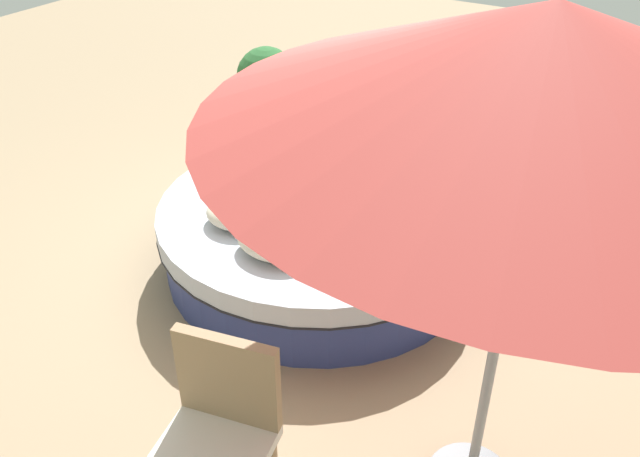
{
  "coord_description": "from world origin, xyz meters",
  "views": [
    {
      "loc": [
        2.18,
        -3.63,
        3.04
      ],
      "look_at": [
        0.0,
        0.0,
        0.31
      ],
      "focal_mm": 37.73,
      "sensor_mm": 36.0,
      "label": 1
    }
  ],
  "objects_px": {
    "throw_pillow_2": "(346,245)",
    "side_table": "(541,187)",
    "round_bed": "(320,234)",
    "patio_chair": "(219,422)",
    "throw_pillow_1": "(274,243)",
    "planter": "(267,85)",
    "throw_pillow_0": "(236,214)",
    "patio_umbrella": "(548,68)"
  },
  "relations": [
    {
      "from": "patio_umbrella",
      "to": "side_table",
      "type": "xyz_separation_m",
      "value": [
        -0.49,
        3.01,
        -2.05
      ]
    },
    {
      "from": "throw_pillow_2",
      "to": "patio_umbrella",
      "type": "distance_m",
      "value": 2.24
    },
    {
      "from": "round_bed",
      "to": "patio_umbrella",
      "type": "relative_size",
      "value": 0.96
    },
    {
      "from": "round_bed",
      "to": "side_table",
      "type": "xyz_separation_m",
      "value": [
        1.22,
        1.68,
        -0.06
      ]
    },
    {
      "from": "throw_pillow_0",
      "to": "throw_pillow_1",
      "type": "height_order",
      "value": "throw_pillow_1"
    },
    {
      "from": "round_bed",
      "to": "side_table",
      "type": "bearing_deg",
      "value": 54.16
    },
    {
      "from": "round_bed",
      "to": "patio_chair",
      "type": "height_order",
      "value": "patio_chair"
    },
    {
      "from": "throw_pillow_2",
      "to": "side_table",
      "type": "relative_size",
      "value": 1.0
    },
    {
      "from": "throw_pillow_2",
      "to": "throw_pillow_0",
      "type": "bearing_deg",
      "value": -176.05
    },
    {
      "from": "round_bed",
      "to": "throw_pillow_0",
      "type": "bearing_deg",
      "value": -125.08
    },
    {
      "from": "throw_pillow_1",
      "to": "throw_pillow_2",
      "type": "bearing_deg",
      "value": 28.43
    },
    {
      "from": "round_bed",
      "to": "planter",
      "type": "relative_size",
      "value": 2.64
    },
    {
      "from": "side_table",
      "to": "patio_umbrella",
      "type": "bearing_deg",
      "value": -80.84
    },
    {
      "from": "patio_umbrella",
      "to": "throw_pillow_0",
      "type": "bearing_deg",
      "value": 158.79
    },
    {
      "from": "throw_pillow_2",
      "to": "side_table",
      "type": "distance_m",
      "value": 2.31
    },
    {
      "from": "round_bed",
      "to": "throw_pillow_0",
      "type": "relative_size",
      "value": 5.43
    },
    {
      "from": "throw_pillow_2",
      "to": "planter",
      "type": "height_order",
      "value": "planter"
    },
    {
      "from": "throw_pillow_1",
      "to": "patio_umbrella",
      "type": "bearing_deg",
      "value": -21.28
    },
    {
      "from": "throw_pillow_1",
      "to": "throw_pillow_0",
      "type": "bearing_deg",
      "value": 159.08
    },
    {
      "from": "patio_umbrella",
      "to": "planter",
      "type": "relative_size",
      "value": 2.75
    },
    {
      "from": "round_bed",
      "to": "throw_pillow_1",
      "type": "bearing_deg",
      "value": -84.76
    },
    {
      "from": "patio_umbrella",
      "to": "patio_chair",
      "type": "bearing_deg",
      "value": -146.5
    },
    {
      "from": "throw_pillow_0",
      "to": "throw_pillow_1",
      "type": "distance_m",
      "value": 0.46
    },
    {
      "from": "throw_pillow_1",
      "to": "patio_umbrella",
      "type": "distance_m",
      "value": 2.41
    },
    {
      "from": "throw_pillow_0",
      "to": "throw_pillow_2",
      "type": "bearing_deg",
      "value": 3.95
    },
    {
      "from": "throw_pillow_0",
      "to": "planter",
      "type": "distance_m",
      "value": 2.7
    },
    {
      "from": "round_bed",
      "to": "throw_pillow_2",
      "type": "bearing_deg",
      "value": -44.44
    },
    {
      "from": "throw_pillow_1",
      "to": "patio_umbrella",
      "type": "xyz_separation_m",
      "value": [
        1.64,
        -0.64,
        1.66
      ]
    },
    {
      "from": "throw_pillow_2",
      "to": "patio_chair",
      "type": "relative_size",
      "value": 0.47
    },
    {
      "from": "throw_pillow_1",
      "to": "patio_chair",
      "type": "relative_size",
      "value": 0.53
    },
    {
      "from": "throw_pillow_2",
      "to": "side_table",
      "type": "bearing_deg",
      "value": 70.97
    },
    {
      "from": "patio_chair",
      "to": "patio_umbrella",
      "type": "xyz_separation_m",
      "value": [
        1.04,
        0.69,
        1.7
      ]
    },
    {
      "from": "throw_pillow_1",
      "to": "side_table",
      "type": "relative_size",
      "value": 1.14
    },
    {
      "from": "side_table",
      "to": "throw_pillow_1",
      "type": "bearing_deg",
      "value": -115.93
    },
    {
      "from": "throw_pillow_1",
      "to": "patio_chair",
      "type": "height_order",
      "value": "patio_chair"
    },
    {
      "from": "throw_pillow_0",
      "to": "side_table",
      "type": "distance_m",
      "value": 2.74
    },
    {
      "from": "patio_umbrella",
      "to": "throw_pillow_1",
      "type": "bearing_deg",
      "value": 158.72
    },
    {
      "from": "throw_pillow_1",
      "to": "planter",
      "type": "distance_m",
      "value": 3.08
    },
    {
      "from": "throw_pillow_2",
      "to": "side_table",
      "type": "height_order",
      "value": "throw_pillow_2"
    },
    {
      "from": "round_bed",
      "to": "throw_pillow_2",
      "type": "height_order",
      "value": "throw_pillow_2"
    },
    {
      "from": "patio_chair",
      "to": "throw_pillow_0",
      "type": "bearing_deg",
      "value": -67.07
    },
    {
      "from": "round_bed",
      "to": "planter",
      "type": "distance_m",
      "value": 2.51
    }
  ]
}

